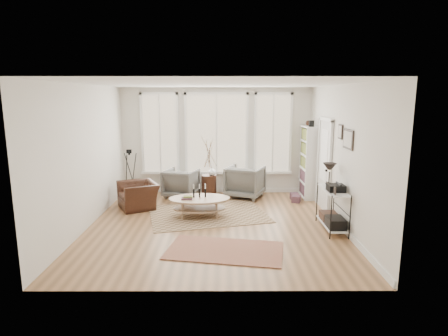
{
  "coord_description": "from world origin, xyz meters",
  "views": [
    {
      "loc": [
        0.18,
        -7.52,
        2.65
      ],
      "look_at": [
        0.2,
        0.6,
        1.1
      ],
      "focal_mm": 30.0,
      "sensor_mm": 36.0,
      "label": 1
    }
  ],
  "objects_px": {
    "coffee_table": "(199,202)",
    "armchair_right": "(245,181)",
    "bookcase": "(308,162)",
    "armchair_left": "(181,183)",
    "side_table": "(209,167)",
    "accent_chair": "(138,195)",
    "low_shelf": "(333,205)"
  },
  "relations": [
    {
      "from": "low_shelf",
      "to": "armchair_right",
      "type": "relative_size",
      "value": 1.4
    },
    {
      "from": "coffee_table",
      "to": "bookcase",
      "type": "bearing_deg",
      "value": 31.09
    },
    {
      "from": "coffee_table",
      "to": "armchair_left",
      "type": "bearing_deg",
      "value": 109.06
    },
    {
      "from": "armchair_left",
      "to": "bookcase",
      "type": "bearing_deg",
      "value": -163.02
    },
    {
      "from": "accent_chair",
      "to": "low_shelf",
      "type": "bearing_deg",
      "value": 43.14
    },
    {
      "from": "bookcase",
      "to": "armchair_right",
      "type": "distance_m",
      "value": 1.74
    },
    {
      "from": "low_shelf",
      "to": "armchair_left",
      "type": "height_order",
      "value": "low_shelf"
    },
    {
      "from": "low_shelf",
      "to": "armchair_right",
      "type": "distance_m",
      "value": 2.98
    },
    {
      "from": "bookcase",
      "to": "low_shelf",
      "type": "relative_size",
      "value": 1.58
    },
    {
      "from": "bookcase",
      "to": "coffee_table",
      "type": "bearing_deg",
      "value": -148.91
    },
    {
      "from": "bookcase",
      "to": "coffee_table",
      "type": "relative_size",
      "value": 1.46
    },
    {
      "from": "coffee_table",
      "to": "armchair_right",
      "type": "height_order",
      "value": "armchair_right"
    },
    {
      "from": "low_shelf",
      "to": "armchair_right",
      "type": "height_order",
      "value": "low_shelf"
    },
    {
      "from": "coffee_table",
      "to": "accent_chair",
      "type": "distance_m",
      "value": 1.67
    },
    {
      "from": "bookcase",
      "to": "armchair_left",
      "type": "bearing_deg",
      "value": -179.96
    },
    {
      "from": "bookcase",
      "to": "side_table",
      "type": "height_order",
      "value": "bookcase"
    },
    {
      "from": "bookcase",
      "to": "low_shelf",
      "type": "bearing_deg",
      "value": -91.28
    },
    {
      "from": "armchair_right",
      "to": "side_table",
      "type": "relative_size",
      "value": 0.56
    },
    {
      "from": "coffee_table",
      "to": "accent_chair",
      "type": "bearing_deg",
      "value": 155.36
    },
    {
      "from": "bookcase",
      "to": "armchair_right",
      "type": "xyz_separation_m",
      "value": [
        -1.66,
        -0.01,
        -0.53
      ]
    },
    {
      "from": "low_shelf",
      "to": "side_table",
      "type": "xyz_separation_m",
      "value": [
        -2.58,
        2.52,
        0.3
      ]
    },
    {
      "from": "accent_chair",
      "to": "armchair_left",
      "type": "bearing_deg",
      "value": 109.5
    },
    {
      "from": "armchair_left",
      "to": "side_table",
      "type": "relative_size",
      "value": 0.5
    },
    {
      "from": "low_shelf",
      "to": "armchair_right",
      "type": "bearing_deg",
      "value": 122.61
    },
    {
      "from": "bookcase",
      "to": "armchair_left",
      "type": "distance_m",
      "value": 3.42
    },
    {
      "from": "side_table",
      "to": "bookcase",
      "type": "bearing_deg",
      "value": 0.07
    },
    {
      "from": "low_shelf",
      "to": "side_table",
      "type": "relative_size",
      "value": 0.78
    },
    {
      "from": "coffee_table",
      "to": "accent_chair",
      "type": "relative_size",
      "value": 1.48
    },
    {
      "from": "side_table",
      "to": "accent_chair",
      "type": "height_order",
      "value": "side_table"
    },
    {
      "from": "side_table",
      "to": "armchair_right",
      "type": "bearing_deg",
      "value": -0.49
    },
    {
      "from": "coffee_table",
      "to": "armchair_right",
      "type": "relative_size",
      "value": 1.51
    },
    {
      "from": "armchair_left",
      "to": "armchair_right",
      "type": "height_order",
      "value": "armchair_right"
    }
  ]
}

